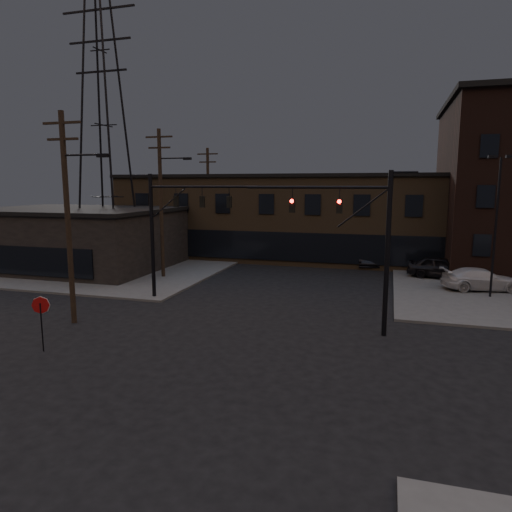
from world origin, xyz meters
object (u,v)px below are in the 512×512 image
(parked_car_lot_b, at_px, (481,279))
(stop_sign, at_px, (41,311))
(traffic_signal_near, at_px, (364,235))
(traffic_signal_far, at_px, (170,222))
(parked_car_lot_a, at_px, (441,267))
(car_crossing, at_px, (367,257))

(parked_car_lot_b, bearing_deg, stop_sign, 118.29)
(traffic_signal_near, height_order, traffic_signal_far, same)
(traffic_signal_far, distance_m, parked_car_lot_b, 21.40)
(traffic_signal_near, distance_m, parked_car_lot_a, 16.36)
(parked_car_lot_a, relative_size, car_crossing, 0.98)
(parked_car_lot_b, relative_size, car_crossing, 1.03)
(car_crossing, bearing_deg, traffic_signal_near, -96.61)
(traffic_signal_far, relative_size, parked_car_lot_a, 1.63)
(traffic_signal_far, bearing_deg, traffic_signal_near, -16.17)
(traffic_signal_far, distance_m, stop_sign, 10.55)
(traffic_signal_far, relative_size, stop_sign, 3.23)
(traffic_signal_near, distance_m, traffic_signal_far, 12.57)
(traffic_signal_near, bearing_deg, parked_car_lot_b, 57.03)
(traffic_signal_far, bearing_deg, parked_car_lot_b, 22.06)
(parked_car_lot_a, bearing_deg, parked_car_lot_b, -138.03)
(traffic_signal_far, xyz_separation_m, parked_car_lot_b, (19.46, 7.89, -4.11))
(parked_car_lot_b, bearing_deg, car_crossing, 31.48)
(stop_sign, bearing_deg, parked_car_lot_b, 40.75)
(traffic_signal_near, distance_m, car_crossing, 20.21)
(traffic_signal_near, xyz_separation_m, parked_car_lot_a, (5.14, 15.02, -3.95))
(traffic_signal_near, bearing_deg, stop_sign, -154.10)
(stop_sign, xyz_separation_m, parked_car_lot_a, (18.50, 21.51, -0.86))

